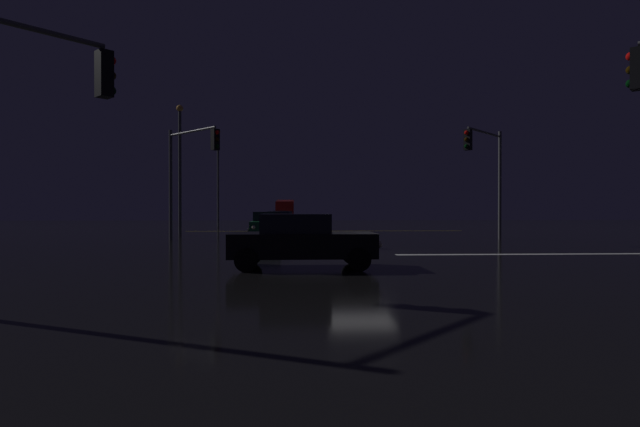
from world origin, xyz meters
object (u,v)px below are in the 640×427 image
(sedan_blue, at_px, (279,222))
(box_truck, at_px, (285,210))
(sedan_orange, at_px, (281,218))
(streetlamp_left_far, at_px, (218,171))
(traffic_signal_nw, at_px, (189,162))
(sedan_green, at_px, (268,225))
(sedan_black_crossing, at_px, (301,240))
(sedan_silver, at_px, (284,219))
(traffic_signal_sw, at_px, (3,96))
(traffic_signal_ne, at_px, (487,163))
(sedan_white, at_px, (278,220))
(streetlamp_left_near, at_px, (180,160))
(sedan_gray, at_px, (282,217))

(sedan_blue, height_order, box_truck, box_truck)
(sedan_orange, xyz_separation_m, box_truck, (0.23, 13.95, 0.91))
(box_truck, bearing_deg, streetlamp_left_far, -107.46)
(streetlamp_left_far, bearing_deg, traffic_signal_nw, -85.00)
(sedan_green, height_order, sedan_black_crossing, same)
(sedan_silver, xyz_separation_m, traffic_signal_nw, (-4.55, -21.82, 3.42))
(sedan_blue, relative_size, sedan_black_crossing, 1.00)
(sedan_orange, distance_m, traffic_signal_sw, 44.81)
(traffic_signal_sw, distance_m, traffic_signal_ne, 22.94)
(sedan_silver, bearing_deg, sedan_white, -93.08)
(sedan_black_crossing, xyz_separation_m, traffic_signal_nw, (-5.79, 11.88, 3.42))
(traffic_signal_nw, relative_size, streetlamp_left_near, 0.71)
(sedan_green, xyz_separation_m, traffic_signal_sw, (-4.10, -19.24, 3.12))
(sedan_white, xyz_separation_m, sedan_gray, (-0.14, 18.92, 0.00))
(sedan_silver, xyz_separation_m, streetlamp_left_near, (-6.51, -15.35, 4.18))
(sedan_gray, height_order, streetlamp_left_near, streetlamp_left_near)
(sedan_white, distance_m, sedan_black_crossing, 27.20)
(traffic_signal_ne, bearing_deg, sedan_blue, 140.92)
(traffic_signal_nw, bearing_deg, sedan_black_crossing, -64.02)
(sedan_green, height_order, traffic_signal_ne, traffic_signal_ne)
(sedan_black_crossing, bearing_deg, sedan_white, 93.36)
(streetlamp_left_far, bearing_deg, sedan_blue, -63.76)
(traffic_signal_sw, bearing_deg, sedan_white, 82.20)
(sedan_blue, height_order, sedan_orange, same)
(sedan_silver, distance_m, streetlamp_left_far, 8.07)
(traffic_signal_ne, height_order, streetlamp_left_near, streetlamp_left_near)
(traffic_signal_sw, bearing_deg, sedan_silver, 83.00)
(traffic_signal_ne, bearing_deg, streetlamp_left_far, 128.80)
(streetlamp_left_near, bearing_deg, traffic_signal_ne, -19.68)
(box_truck, bearing_deg, sedan_green, -90.40)
(sedan_white, height_order, traffic_signal_ne, traffic_signal_ne)
(sedan_white, xyz_separation_m, box_truck, (0.06, 26.96, 0.91))
(sedan_white, relative_size, traffic_signal_nw, 0.71)
(sedan_orange, bearing_deg, sedan_silver, -85.37)
(box_truck, height_order, traffic_signal_ne, traffic_signal_ne)
(sedan_orange, xyz_separation_m, sedan_gray, (0.03, 5.90, 0.00))
(sedan_white, bearing_deg, sedan_orange, 90.76)
(sedan_green, relative_size, sedan_white, 1.00)
(streetlamp_left_near, relative_size, streetlamp_left_far, 0.89)
(sedan_green, bearing_deg, sedan_orange, 89.90)
(traffic_signal_ne, distance_m, streetlamp_left_far, 28.85)
(sedan_green, relative_size, box_truck, 0.52)
(sedan_black_crossing, distance_m, traffic_signal_ne, 16.11)
(sedan_gray, bearing_deg, traffic_signal_nw, -96.77)
(streetlamp_left_far, bearing_deg, box_truck, 72.54)
(box_truck, height_order, streetlamp_left_far, streetlamp_left_far)
(sedan_white, distance_m, streetlamp_left_near, 11.54)
(sedan_blue, xyz_separation_m, traffic_signal_sw, (-4.56, -25.68, 3.12))
(sedan_blue, bearing_deg, streetlamp_left_near, -154.89)
(streetlamp_left_far, bearing_deg, sedan_gray, 62.82)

